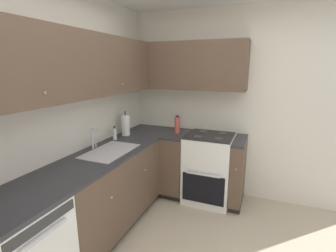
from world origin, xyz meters
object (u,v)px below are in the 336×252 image
object	(u,v)px
soap_bottle	(115,134)
paper_towel_roll	(126,125)
oven_range	(209,167)
oil_bottle	(177,125)

from	to	relation	value
soap_bottle	paper_towel_roll	size ratio (longest dim) A/B	0.52
soap_bottle	paper_towel_roll	xyz separation A→B (m)	(0.23, -0.02, 0.06)
oven_range	oil_bottle	xyz separation A→B (m)	(-0.02, 0.47, 0.57)
oven_range	oil_bottle	size ratio (longest dim) A/B	4.28
oven_range	paper_towel_roll	distance (m)	1.29
oven_range	soap_bottle	size ratio (longest dim) A/B	5.97
oven_range	soap_bottle	world-z (taller)	soap_bottle
oven_range	paper_towel_roll	xyz separation A→B (m)	(-0.39, 1.07, 0.59)
oven_range	oil_bottle	world-z (taller)	oil_bottle
oven_range	soap_bottle	xyz separation A→B (m)	(-0.62, 1.09, 0.53)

